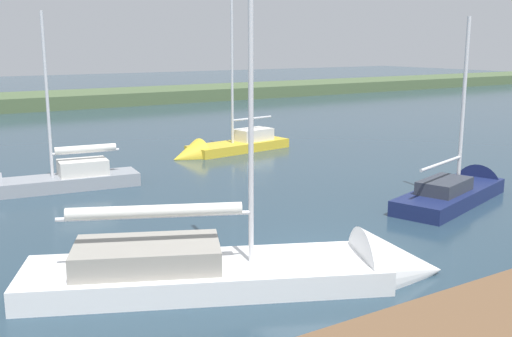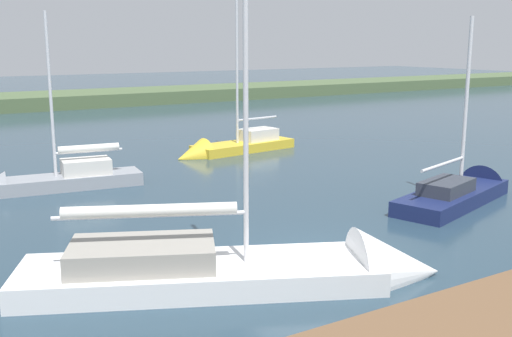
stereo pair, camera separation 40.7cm
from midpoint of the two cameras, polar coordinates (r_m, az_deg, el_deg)
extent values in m
plane|color=#263D4C|center=(17.40, 4.58, -7.92)|extent=(200.00, 200.00, 0.00)
cube|color=#4C603D|center=(58.79, -22.76, 5.12)|extent=(180.00, 8.00, 2.40)
cube|color=brown|center=(13.41, 20.51, -13.29)|extent=(25.40, 2.21, 0.68)
cube|color=gold|center=(33.38, -1.98, 1.71)|extent=(6.08, 2.66, 0.90)
cone|color=gold|center=(31.40, -6.82, 0.99)|extent=(1.90, 2.06, 1.84)
cube|color=silver|center=(33.91, -0.62, 3.20)|extent=(2.18, 1.55, 0.64)
cylinder|color=silver|center=(32.66, -2.60, 9.01)|extent=(0.13, 0.13, 7.62)
cylinder|color=silver|center=(33.75, -0.71, 4.70)|extent=(2.75, 0.50, 0.11)
cube|color=navy|center=(23.60, 17.19, -2.84)|extent=(6.36, 3.57, 0.85)
cone|color=navy|center=(26.78, 20.16, -1.34)|extent=(2.15, 2.27, 1.86)
cube|color=#333842|center=(22.91, 16.69, -1.55)|extent=(2.49, 1.87, 0.47)
cylinder|color=silver|center=(23.58, 18.32, 5.79)|extent=(0.14, 0.14, 6.20)
cylinder|color=silver|center=(22.38, 16.42, 0.46)|extent=(3.13, 1.07, 0.11)
cube|color=gray|center=(25.99, -17.53, -1.57)|extent=(5.72, 2.26, 0.84)
cube|color=silver|center=(25.92, -16.29, 0.12)|extent=(2.06, 1.49, 0.62)
cylinder|color=silver|center=(25.37, -19.36, 6.40)|extent=(0.12, 0.12, 6.49)
cylinder|color=silver|center=(25.83, -16.04, 1.51)|extent=(2.69, 0.44, 0.10)
cylinder|color=silver|center=(25.81, -16.06, 1.77)|extent=(2.45, 0.60, 0.30)
cube|color=white|center=(15.17, -5.50, -10.52)|extent=(8.93, 5.82, 0.95)
cone|color=white|center=(16.12, 12.67, -9.40)|extent=(2.96, 3.08, 2.40)
cube|color=gray|center=(14.92, -10.90, -7.94)|extent=(3.89, 3.13, 0.58)
cylinder|color=silver|center=(14.13, -1.33, 10.56)|extent=(0.12, 0.12, 9.94)
cylinder|color=silver|center=(14.61, -10.18, -4.38)|extent=(4.17, 1.99, 0.10)
cylinder|color=silver|center=(14.58, -10.19, -3.92)|extent=(3.84, 1.97, 0.29)
camera|label=1|loc=(0.20, -90.57, -0.12)|focal=42.86mm
camera|label=2|loc=(0.20, 89.43, 0.12)|focal=42.86mm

